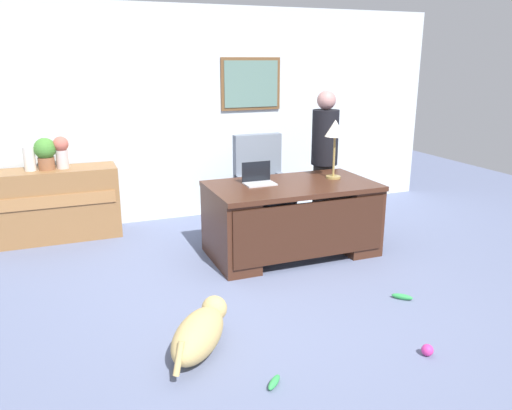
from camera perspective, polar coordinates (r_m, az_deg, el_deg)
name	(u,v)px	position (r m, az deg, el deg)	size (l,w,h in m)	color
ground_plane	(272,292)	(4.68, 1.77, -9.78)	(12.00, 12.00, 0.00)	slate
back_wall	(194,114)	(6.71, -7.00, 10.13)	(7.00, 0.16, 2.70)	silver
desk	(292,217)	(5.41, 4.13, -1.32)	(1.75, 0.98, 0.78)	#422316
credenza	(53,205)	(6.32, -22.00, 0.05)	(1.48, 0.50, 0.84)	olive
armchair	(262,189)	(6.20, 0.68, 1.82)	(0.60, 0.59, 1.16)	slate
person_standing	(324,159)	(6.23, 7.72, 5.18)	(0.32, 0.32, 1.69)	#262323
dog_lying	(200,332)	(3.77, -6.34, -14.07)	(0.64, 0.73, 0.30)	tan
laptop	(258,178)	(5.32, 0.25, 3.02)	(0.32, 0.22, 0.23)	#B2B5BA
desk_lamp	(335,132)	(5.55, 8.93, 8.15)	(0.22, 0.22, 0.64)	#9E8447
vase_with_flowers	(61,151)	(6.19, -21.13, 5.75)	(0.17, 0.17, 0.37)	beige
vase_empty	(29,159)	(6.21, -24.22, 4.78)	(0.13, 0.13, 0.27)	silver
potted_plant	(45,152)	(6.19, -22.71, 5.52)	(0.24, 0.24, 0.36)	brown
dog_toy_ball	(427,350)	(3.95, 18.80, -15.26)	(0.09, 0.09, 0.09)	#D8338C
dog_toy_bone	(274,382)	(3.48, 2.06, -19.39)	(0.17, 0.05, 0.05)	green
dog_toy_plush	(402,297)	(4.71, 16.18, -9.92)	(0.18, 0.05, 0.05)	green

